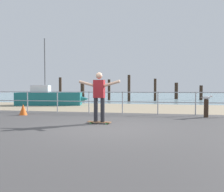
# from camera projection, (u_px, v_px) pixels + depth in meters

# --- Properties ---
(ground_plane) EXTENTS (24.00, 10.00, 0.04)m
(ground_plane) POSITION_uv_depth(u_px,v_px,m) (97.00, 135.00, 5.82)
(ground_plane) COLOR #474444
(ground_plane) RESTS_ON ground
(beach_strip) EXTENTS (24.00, 6.00, 0.04)m
(beach_strip) POSITION_uv_depth(u_px,v_px,m) (130.00, 108.00, 13.67)
(beach_strip) COLOR tan
(beach_strip) RESTS_ON ground
(sea_surface) EXTENTS (72.00, 50.00, 0.04)m
(sea_surface) POSITION_uv_depth(u_px,v_px,m) (147.00, 95.00, 41.14)
(sea_surface) COLOR #75939E
(sea_surface) RESTS_ON ground
(railing_fence) EXTENTS (12.87, 0.05, 1.05)m
(railing_fence) POSITION_uv_depth(u_px,v_px,m) (89.00, 99.00, 10.61)
(railing_fence) COLOR #9EA0A5
(railing_fence) RESTS_ON ground
(sailboat) EXTENTS (5.07, 2.32, 4.65)m
(sailboat) POSITION_uv_depth(u_px,v_px,m) (52.00, 98.00, 15.67)
(sailboat) COLOR #19666B
(sailboat) RESTS_ON ground
(skateboard) EXTENTS (0.82, 0.27, 0.08)m
(skateboard) POSITION_uv_depth(u_px,v_px,m) (99.00, 122.00, 7.52)
(skateboard) COLOR brown
(skateboard) RESTS_ON ground
(skateboarder) EXTENTS (1.45, 0.23, 1.65)m
(skateboarder) POSITION_uv_depth(u_px,v_px,m) (99.00, 94.00, 7.48)
(skateboarder) COLOR #26262B
(skateboarder) RESTS_ON skateboard
(bollard_short) EXTENTS (0.18, 0.18, 0.75)m
(bollard_short) POSITION_uv_depth(u_px,v_px,m) (206.00, 109.00, 9.09)
(bollard_short) COLOR #332319
(bollard_short) RESTS_ON ground
(seagull) EXTENTS (0.49, 0.16, 0.18)m
(seagull) POSITION_uv_depth(u_px,v_px,m) (207.00, 97.00, 9.07)
(seagull) COLOR white
(seagull) RESTS_ON bollard_short
(groyne_post_0) EXTENTS (0.26, 0.26, 2.24)m
(groyne_post_0) POSITION_uv_depth(u_px,v_px,m) (60.00, 89.00, 21.73)
(groyne_post_0) COLOR #332319
(groyne_post_0) RESTS_ON ground
(groyne_post_1) EXTENTS (0.36, 0.36, 1.74)m
(groyne_post_1) POSITION_uv_depth(u_px,v_px,m) (83.00, 92.00, 21.29)
(groyne_post_1) COLOR #332319
(groyne_post_1) RESTS_ON ground
(groyne_post_2) EXTENTS (0.26, 0.26, 2.07)m
(groyne_post_2) POSITION_uv_depth(u_px,v_px,m) (109.00, 90.00, 22.37)
(groyne_post_2) COLOR #332319
(groyne_post_2) RESTS_ON ground
(groyne_post_3) EXTENTS (0.25, 0.25, 2.36)m
(groyne_post_3) POSITION_uv_depth(u_px,v_px,m) (129.00, 88.00, 19.69)
(groyne_post_3) COLOR #332319
(groyne_post_3) RESTS_ON ground
(groyne_post_4) EXTENTS (0.24, 0.24, 2.08)m
(groyne_post_4) POSITION_uv_depth(u_px,v_px,m) (155.00, 90.00, 20.86)
(groyne_post_4) COLOR #332319
(groyne_post_4) RESTS_ON ground
(groyne_post_5) EXTENTS (0.37, 0.37, 1.79)m
(groyne_post_5) POSITION_uv_depth(u_px,v_px,m) (176.00, 91.00, 24.38)
(groyne_post_5) COLOR #332319
(groyne_post_5) RESTS_ON ground
(groyne_post_6) EXTENTS (0.31, 0.31, 1.47)m
(groyne_post_6) POSITION_uv_depth(u_px,v_px,m) (201.00, 93.00, 22.44)
(groyne_post_6) COLOR #332319
(groyne_post_6) RESTS_ON ground
(traffic_cone) EXTENTS (0.36, 0.36, 0.50)m
(traffic_cone) POSITION_uv_depth(u_px,v_px,m) (23.00, 110.00, 9.89)
(traffic_cone) COLOR #E55919
(traffic_cone) RESTS_ON ground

